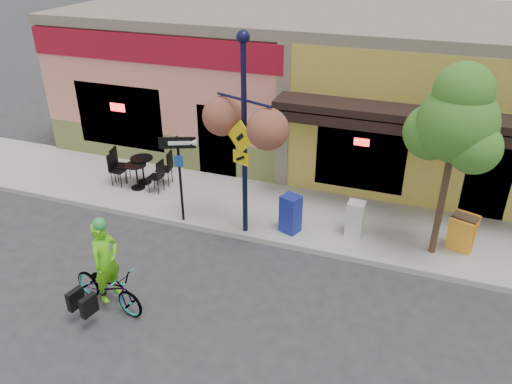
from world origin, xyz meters
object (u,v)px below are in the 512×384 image
at_px(building, 347,81).
at_px(newspaper_box_grey, 355,218).
at_px(bicycle, 108,287).
at_px(one_way_sign, 180,180).
at_px(cyclist_rider, 108,272).
at_px(lamp_post, 244,140).
at_px(newspaper_box_blue, 290,214).
at_px(street_tree, 449,165).

xyz_separation_m(building, newspaper_box_grey, (1.47, -6.01, -1.67)).
height_order(bicycle, one_way_sign, one_way_sign).
distance_m(cyclist_rider, lamp_post, 4.10).
relative_size(building, cyclist_rider, 10.62).
distance_m(lamp_post, one_way_sign, 2.10).
bearing_deg(building, lamp_post, -99.09).
bearing_deg(newspaper_box_grey, building, 106.77).
bearing_deg(newspaper_box_blue, one_way_sign, -150.46).
distance_m(building, lamp_post, 6.87).
xyz_separation_m(newspaper_box_blue, newspaper_box_grey, (1.51, 0.41, -0.05)).
xyz_separation_m(bicycle, cyclist_rider, (0.05, 0.00, 0.39)).
relative_size(building, newspaper_box_blue, 18.79).
distance_m(bicycle, newspaper_box_grey, 5.89).
relative_size(cyclist_rider, newspaper_box_grey, 1.98).
distance_m(one_way_sign, street_tree, 6.21).
distance_m(bicycle, newspaper_box_blue, 4.59).
bearing_deg(bicycle, street_tree, -45.16).
bearing_deg(newspaper_box_blue, newspaper_box_grey, 36.04).
height_order(cyclist_rider, newspaper_box_blue, cyclist_rider).
distance_m(bicycle, street_tree, 7.48).
height_order(bicycle, street_tree, street_tree).
distance_m(cyclist_rider, newspaper_box_blue, 4.56).
bearing_deg(lamp_post, street_tree, 27.66).
bearing_deg(street_tree, newspaper_box_grey, 175.33).
xyz_separation_m(building, bicycle, (-2.72, -10.15, -1.79)).
xyz_separation_m(building, one_way_sign, (-2.76, -6.85, -0.95)).
xyz_separation_m(bicycle, one_way_sign, (-0.04, 3.30, 0.83)).
bearing_deg(newspaper_box_grey, cyclist_rider, -132.07).
height_order(newspaper_box_blue, street_tree, street_tree).
relative_size(lamp_post, newspaper_box_blue, 4.98).
xyz_separation_m(one_way_sign, newspaper_box_grey, (4.24, 0.84, -0.71)).
height_order(cyclist_rider, lamp_post, lamp_post).
bearing_deg(lamp_post, bicycle, -96.11).
height_order(bicycle, newspaper_box_grey, newspaper_box_grey).
height_order(bicycle, lamp_post, lamp_post).
distance_m(one_way_sign, newspaper_box_grey, 4.38).
bearing_deg(one_way_sign, lamp_post, -20.09).
relative_size(lamp_post, newspaper_box_grey, 5.57).
relative_size(one_way_sign, newspaper_box_grey, 2.65).
distance_m(newspaper_box_blue, newspaper_box_grey, 1.56).
bearing_deg(newspaper_box_blue, bicycle, -105.09).
xyz_separation_m(bicycle, street_tree, (6.04, 3.98, 1.91)).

